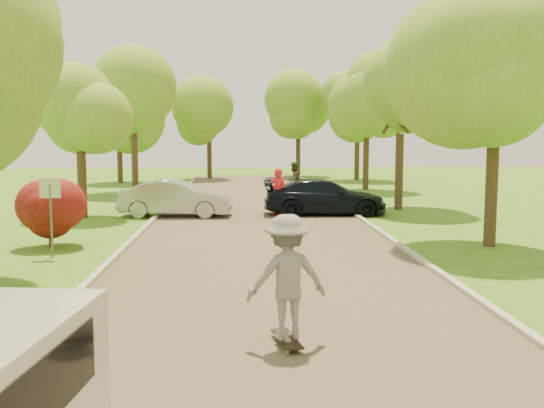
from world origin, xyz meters
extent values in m
plane|color=#40721B|center=(0.00, 0.00, 0.00)|extent=(100.00, 100.00, 0.00)
cube|color=#4C4438|center=(0.00, 8.00, 0.01)|extent=(8.00, 60.00, 0.01)
cube|color=#B2AD9E|center=(-4.05, 8.00, 0.06)|extent=(0.18, 60.00, 0.12)
cube|color=#B2AD9E|center=(4.05, 8.00, 0.06)|extent=(0.18, 60.00, 0.12)
cylinder|color=#59595E|center=(-5.80, 4.00, 1.00)|extent=(0.06, 0.06, 2.00)
cube|color=white|center=(-5.80, 4.00, 1.90)|extent=(0.55, 0.04, 0.55)
cylinder|color=#382619|center=(-6.30, 5.50, 0.35)|extent=(0.12, 0.12, 0.70)
sphere|color=#590F0F|center=(-6.30, 5.50, 1.10)|extent=(1.70, 1.70, 1.70)
cylinder|color=#382619|center=(-7.00, 12.00, 1.57)|extent=(0.36, 0.36, 3.15)
sphere|color=olive|center=(-7.00, 12.00, 4.41)|extent=(4.20, 4.20, 4.20)
sphere|color=olive|center=(-6.37, 12.00, 5.04)|extent=(3.15, 3.15, 3.15)
cylinder|color=#382619|center=(-6.60, 22.00, 1.91)|extent=(0.36, 0.36, 3.83)
sphere|color=olive|center=(-6.60, 22.00, 5.27)|extent=(4.80, 4.80, 4.80)
sphere|color=olive|center=(-5.88, 22.00, 5.99)|extent=(3.60, 3.60, 3.60)
cylinder|color=#382619|center=(6.80, 5.00, 1.91)|extent=(0.36, 0.36, 3.83)
sphere|color=olive|center=(6.80, 5.00, 5.33)|extent=(5.00, 5.00, 5.00)
sphere|color=olive|center=(7.55, 5.00, 6.08)|extent=(3.75, 3.75, 3.75)
cylinder|color=#382619|center=(6.40, 14.00, 1.69)|extent=(0.36, 0.36, 3.38)
sphere|color=olive|center=(6.40, 14.00, 4.70)|extent=(4.40, 4.40, 4.40)
sphere|color=olive|center=(7.06, 14.00, 5.36)|extent=(3.30, 3.30, 3.30)
cylinder|color=#382619|center=(7.00, 24.00, 2.02)|extent=(0.36, 0.36, 4.05)
sphere|color=olive|center=(7.00, 24.00, 5.61)|extent=(5.20, 5.20, 5.20)
sphere|color=olive|center=(7.78, 24.00, 6.39)|extent=(3.90, 3.90, 3.90)
cylinder|color=#382619|center=(-9.00, 30.00, 1.80)|extent=(0.36, 0.36, 3.60)
sphere|color=olive|center=(-9.00, 30.00, 5.10)|extent=(5.00, 5.00, 5.00)
sphere|color=olive|center=(-8.25, 30.00, 5.85)|extent=(3.75, 3.75, 3.75)
cylinder|color=#382619|center=(8.00, 32.00, 1.91)|extent=(0.36, 0.36, 3.83)
sphere|color=olive|center=(8.00, 32.00, 5.33)|extent=(5.00, 5.00, 5.00)
sphere|color=olive|center=(8.75, 32.00, 6.08)|extent=(3.75, 3.75, 3.75)
cylinder|color=#382619|center=(-3.00, 34.00, 1.69)|extent=(0.36, 0.36, 3.38)
sphere|color=olive|center=(-3.00, 34.00, 4.81)|extent=(4.80, 4.80, 4.80)
sphere|color=olive|center=(-2.28, 34.00, 5.53)|extent=(3.60, 3.60, 3.60)
cylinder|color=#382619|center=(4.00, 36.00, 1.80)|extent=(0.36, 0.36, 3.60)
sphere|color=olive|center=(4.00, 36.00, 5.10)|extent=(5.00, 5.00, 5.00)
sphere|color=olive|center=(4.75, 36.00, 5.85)|extent=(3.75, 3.75, 3.75)
imported|color=#A2A2A7|center=(-3.30, 12.20, 0.75)|extent=(4.67, 1.97, 1.50)
imported|color=black|center=(2.86, 12.46, 0.74)|extent=(5.17, 2.24, 1.48)
cube|color=black|center=(0.05, -3.33, 0.12)|extent=(0.47, 1.05, 0.02)
cylinder|color=#BFCC4C|center=(0.07, -2.96, 0.05)|extent=(0.05, 0.08, 0.08)
cylinder|color=#BFCC4C|center=(-0.10, -2.99, 0.05)|extent=(0.05, 0.08, 0.08)
cylinder|color=#BFCC4C|center=(0.21, -3.66, 0.05)|extent=(0.05, 0.08, 0.08)
cylinder|color=#BFCC4C|center=(0.03, -3.70, 0.05)|extent=(0.05, 0.08, 0.08)
imported|color=slate|center=(0.05, -3.33, 1.11)|extent=(1.39, 0.96, 1.97)
imported|color=red|center=(0.89, 12.05, 0.99)|extent=(0.85, 0.71, 1.98)
imported|color=#353821|center=(2.16, 19.22, 0.95)|extent=(1.17, 1.17, 1.91)
camera|label=1|loc=(-0.67, -12.56, 3.32)|focal=40.00mm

